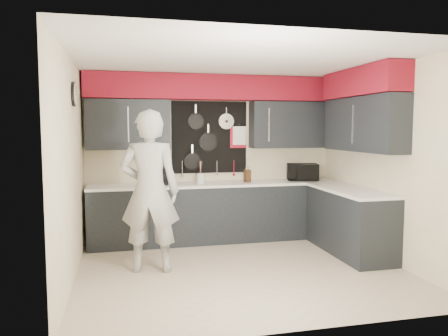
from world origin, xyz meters
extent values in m
plane|color=#BEAB94|center=(0.00, 0.00, 0.00)|extent=(4.00, 4.00, 0.00)
cube|color=#F9E9C0|center=(0.00, 1.75, 1.30)|extent=(4.00, 0.01, 2.60)
cube|color=black|center=(-1.33, 1.59, 1.83)|extent=(1.24, 0.32, 0.75)
cube|color=black|center=(1.28, 1.59, 1.83)|extent=(1.34, 0.32, 0.75)
cube|color=maroon|center=(0.00, 1.57, 2.40)|extent=(3.94, 0.36, 0.38)
cube|color=black|center=(-0.05, 1.74, 1.62)|extent=(1.22, 0.03, 1.15)
cylinder|color=black|center=(-0.28, 1.70, 1.88)|extent=(0.26, 0.04, 0.26)
cylinder|color=black|center=(-0.08, 1.70, 1.55)|extent=(0.30, 0.04, 0.30)
cylinder|color=black|center=(-0.34, 1.70, 1.24)|extent=(0.27, 0.04, 0.27)
cylinder|color=silver|center=(0.22, 1.70, 1.88)|extent=(0.25, 0.02, 0.25)
cube|color=#B30D22|center=(0.42, 1.72, 1.62)|extent=(0.26, 0.01, 0.34)
cube|color=white|center=(0.44, 1.70, 1.65)|extent=(0.22, 0.01, 0.30)
cylinder|color=silver|center=(-0.50, 1.71, 1.13)|extent=(0.01, 0.01, 0.20)
cylinder|color=silver|center=(-0.22, 1.71, 1.13)|extent=(0.01, 0.01, 0.20)
cylinder|color=silver|center=(0.07, 1.71, 1.13)|extent=(0.01, 0.01, 0.20)
cylinder|color=silver|center=(0.35, 1.71, 1.13)|extent=(0.01, 0.01, 0.20)
cube|color=#F9E9C0|center=(2.00, 0.00, 1.30)|extent=(0.01, 3.50, 2.60)
cube|color=black|center=(1.84, 0.30, 1.83)|extent=(0.32, 1.70, 0.75)
cube|color=maroon|center=(1.82, 0.30, 2.40)|extent=(0.36, 1.70, 0.38)
cube|color=#F9E9C0|center=(-2.00, 0.00, 1.30)|extent=(0.01, 3.50, 2.60)
cylinder|color=black|center=(-1.98, 0.40, 2.18)|extent=(0.04, 0.30, 0.30)
cylinder|color=white|center=(-1.96, 0.40, 2.18)|extent=(0.01, 0.26, 0.26)
cube|color=black|center=(0.00, 1.45, 0.44)|extent=(3.90, 0.60, 0.88)
cube|color=white|center=(0.00, 1.44, 0.90)|extent=(3.90, 0.63, 0.04)
cube|color=black|center=(1.70, 0.35, 0.44)|extent=(0.60, 1.60, 0.88)
cube|color=white|center=(1.69, 0.35, 0.90)|extent=(0.63, 1.60, 0.04)
cube|color=black|center=(0.00, 1.19, 0.05)|extent=(3.90, 0.06, 0.10)
imported|color=black|center=(1.43, 1.43, 1.06)|extent=(0.56, 0.46, 0.27)
cube|color=#3C2213|center=(0.50, 1.42, 1.02)|extent=(0.11, 0.11, 0.20)
cylinder|color=silver|center=(-0.25, 1.43, 1.00)|extent=(0.12, 0.12, 0.16)
cube|color=black|center=(-0.81, 1.46, 0.94)|extent=(0.25, 0.27, 0.03)
cube|color=black|center=(-0.81, 1.54, 1.09)|extent=(0.19, 0.12, 0.31)
cube|color=black|center=(-0.81, 1.46, 1.23)|extent=(0.25, 0.27, 0.06)
cylinder|color=black|center=(-0.81, 1.44, 1.02)|extent=(0.11, 0.11, 0.14)
imported|color=#AFB0AD|center=(-1.11, 0.19, 1.00)|extent=(0.81, 0.61, 2.00)
camera|label=1|loc=(-1.42, -5.18, 1.78)|focal=35.00mm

